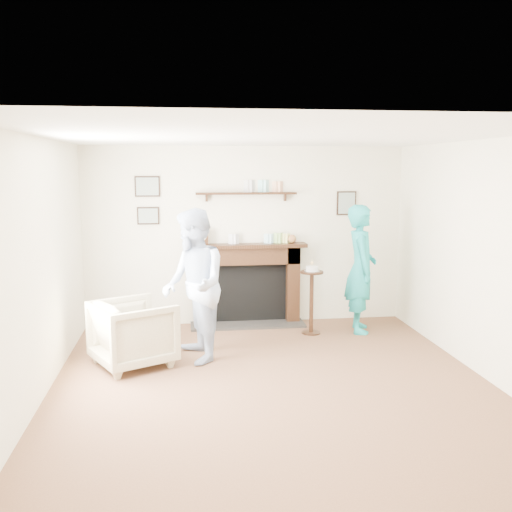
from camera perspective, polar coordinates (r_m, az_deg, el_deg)
The scene contains 6 objects.
ground at distance 5.95m, azimuth 1.78°, elevation -12.92°, with size 5.00×5.00×0.00m, color brown.
room_shell at distance 6.23m, azimuth 0.84°, elevation 3.49°, with size 4.54×5.02×2.52m.
armchair at distance 6.69m, azimuth -12.06°, elevation -10.59°, with size 0.79×0.82×0.74m, color tan.
man at distance 6.74m, azimuth -6.13°, elevation -10.31°, with size 0.85×0.67×1.76m, color silver.
woman at distance 7.97m, azimuth 10.26°, elevation -7.36°, with size 0.63×0.41×1.72m, color #21A9BF.
pedestal_table at distance 7.62m, azimuth 5.58°, elevation -3.37°, with size 0.30×0.30×0.97m.
Camera 1 is at (-0.90, -5.45, 2.20)m, focal length 40.00 mm.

